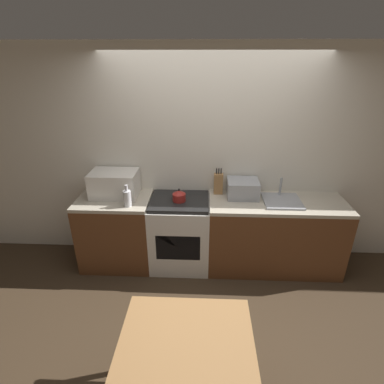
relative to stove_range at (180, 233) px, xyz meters
The scene contains 12 objects.
ground_plane 1.02m from the stove_range, 66.56° to the right, with size 16.00×16.00×0.00m, color #3D2D1E.
wall_back 0.99m from the stove_range, 43.19° to the left, with size 10.00×0.06×2.60m.
counter_left_run 0.79m from the stove_range, behind, with size 0.86×0.62×0.90m.
counter_right_run 1.15m from the stove_range, ahead, with size 1.59×0.62×0.90m.
stove_range is the anchor object (origin of this frame).
kettle 0.52m from the stove_range, 91.36° to the right, with size 0.15×0.15×0.16m.
microwave 0.99m from the stove_range, behind, with size 0.55×0.37×0.30m.
bottle 0.81m from the stove_range, 162.54° to the right, with size 0.09×0.09×0.26m.
knife_block 0.77m from the stove_range, 24.00° to the left, with size 0.11×0.07×0.33m.
toaster_oven 0.94m from the stove_range, ahead, with size 0.37×0.32×0.21m.
sink_basin 1.28m from the stove_range, ahead, with size 0.43×0.42×0.24m.
dining_table 1.75m from the stove_range, 83.77° to the right, with size 0.90×0.69×0.74m.
Camera 1 is at (-0.08, -2.31, 2.45)m, focal length 28.00 mm.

